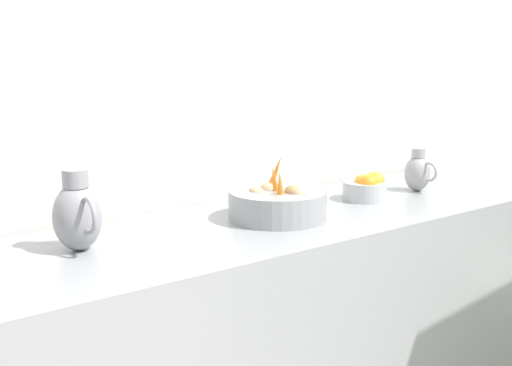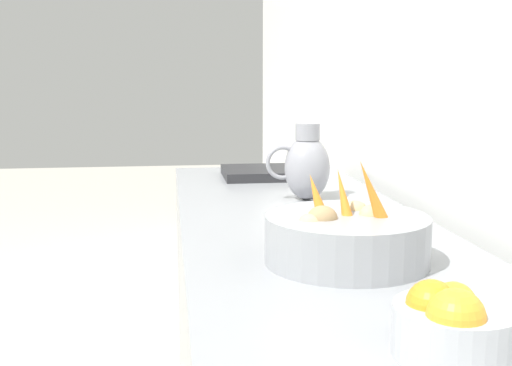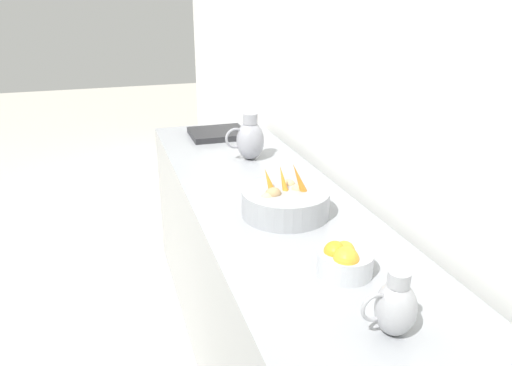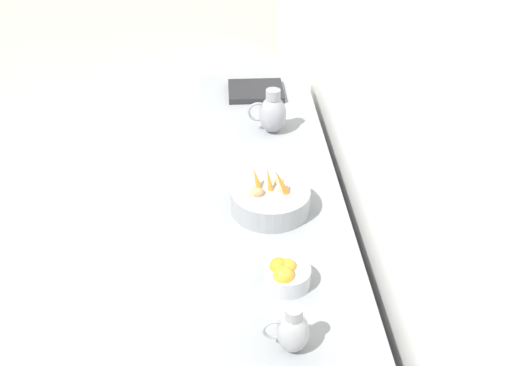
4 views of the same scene
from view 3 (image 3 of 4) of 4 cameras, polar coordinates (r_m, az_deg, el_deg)
name	(u,v)px [view 3 (image 3 of 4)]	position (r m, az deg, el deg)	size (l,w,h in m)	color
tile_wall_left	(460,87)	(1.81, 22.17, 10.11)	(0.10, 8.94, 3.00)	white
prep_counter	(274,295)	(2.40, 2.03, -12.54)	(0.71, 2.83, 0.93)	gray
vegetable_colander	(285,202)	(2.06, 3.35, -2.16)	(0.36, 0.36, 0.24)	gray
orange_bowl	(344,260)	(1.67, 9.97, -8.61)	(0.18, 0.18, 0.12)	#ADAFB5
metal_pitcher_tall	(250,139)	(2.71, -0.71, 5.03)	(0.21, 0.15, 0.25)	gray
metal_pitcher_short	(395,306)	(1.42, 15.52, -13.34)	(0.16, 0.11, 0.19)	#939399
counter_sink_basin	(218,133)	(3.18, -4.35, 5.64)	(0.34, 0.30, 0.04)	#232326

